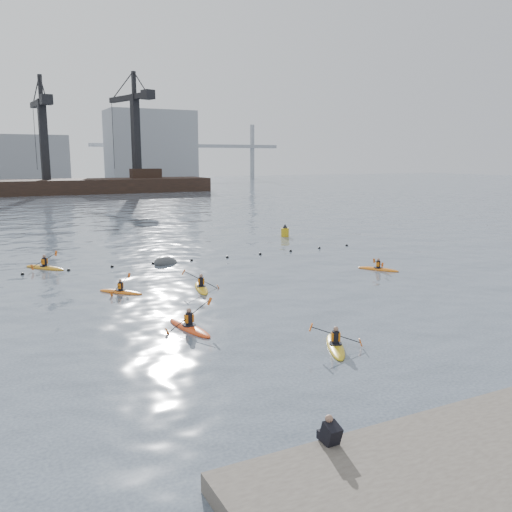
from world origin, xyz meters
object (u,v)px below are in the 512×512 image
(kayaker_2, at_px, (121,291))
(mooring_buoy, at_px, (166,264))
(nav_buoy, at_px, (285,232))
(kayaker_1, at_px, (335,345))
(kayaker_4, at_px, (378,269))
(kayaker_5, at_px, (45,267))
(kayaker_0, at_px, (189,327))
(kayaker_3, at_px, (201,287))

(kayaker_2, bearing_deg, mooring_buoy, 12.21)
(nav_buoy, bearing_deg, kayaker_1, -116.21)
(kayaker_4, distance_m, kayaker_5, 23.84)
(kayaker_1, bearing_deg, nav_buoy, 91.66)
(kayaker_4, distance_m, mooring_buoy, 15.61)
(kayaker_5, bearing_deg, kayaker_0, -114.33)
(kayaker_2, height_order, kayaker_3, kayaker_3)
(kayaker_0, xyz_separation_m, kayaker_2, (-1.24, 8.31, -0.02))
(kayaker_3, xyz_separation_m, kayaker_4, (13.24, -0.38, -0.01))
(kayaker_1, bearing_deg, kayaker_3, 123.83)
(kayaker_0, bearing_deg, kayaker_5, 93.75)
(kayaker_1, xyz_separation_m, mooring_buoy, (-0.71, 20.89, -0.10))
(kayaker_4, height_order, mooring_buoy, kayaker_4)
(mooring_buoy, distance_m, nav_buoy, 17.20)
(kayaker_2, xyz_separation_m, kayaker_4, (17.81, -1.67, 0.00))
(kayaker_2, height_order, mooring_buoy, kayaker_2)
(kayaker_0, xyz_separation_m, kayaker_1, (4.60, -5.15, -0.01))
(kayaker_5, relative_size, mooring_buoy, 1.44)
(kayaker_1, relative_size, kayaker_5, 0.98)
(kayaker_0, height_order, kayaker_1, kayaker_0)
(kayaker_3, relative_size, kayaker_4, 1.18)
(kayaker_3, distance_m, nav_buoy, 23.08)
(kayaker_3, height_order, mooring_buoy, kayaker_3)
(kayaker_4, xyz_separation_m, nav_buoy, (2.38, 17.37, 0.35))
(kayaker_4, bearing_deg, kayaker_5, -60.53)
(nav_buoy, bearing_deg, kayaker_2, -142.14)
(kayaker_1, relative_size, kayaker_2, 1.27)
(kayaker_1, height_order, nav_buoy, nav_buoy)
(kayaker_3, bearing_deg, kayaker_4, 12.01)
(kayaker_0, distance_m, kayaker_1, 6.91)
(mooring_buoy, bearing_deg, kayaker_5, 165.51)
(kayaker_1, height_order, mooring_buoy, kayaker_1)
(kayaker_5, bearing_deg, kayaker_1, -106.86)
(nav_buoy, bearing_deg, kayaker_3, -132.62)
(kayaker_1, xyz_separation_m, kayaker_3, (-1.27, 12.18, 0.00))
(kayaker_5, bearing_deg, nav_buoy, -23.65)
(kayaker_5, relative_size, nav_buoy, 2.24)
(kayaker_1, distance_m, kayaker_3, 12.25)
(kayaker_0, distance_m, kayaker_4, 17.85)
(kayaker_0, relative_size, kayaker_5, 1.11)
(kayaker_0, bearing_deg, kayaker_3, 54.43)
(kayaker_3, xyz_separation_m, kayaker_5, (-7.78, 10.86, 0.01))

